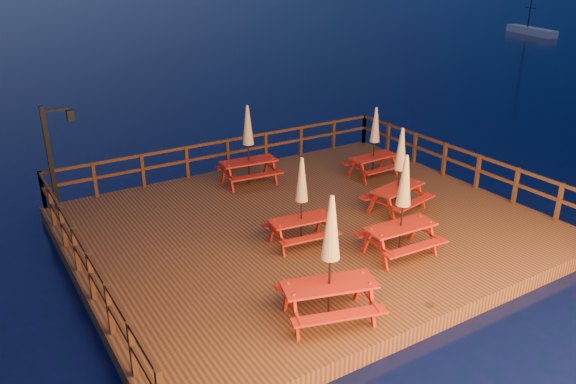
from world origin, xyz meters
The scene contains 12 objects.
ground centered at (0.00, 0.00, 0.00)m, with size 500.00×500.00×0.00m, color black.
deck centered at (0.00, 0.00, 0.20)m, with size 12.00×10.00×0.40m, color #412115.
deck_piles centered at (0.00, 0.00, -0.30)m, with size 11.44×9.44×1.40m.
railing centered at (0.00, 1.78, 1.16)m, with size 11.80×9.75×1.10m.
lamp_post centered at (-5.39, 4.55, 2.20)m, with size 0.85×0.18×3.00m.
sailboat centered at (43.72, 25.20, 0.34)m, with size 3.33×6.84×10.15m.
picnic_table_0 centered at (-0.79, -0.90, 1.59)m, with size 1.75×1.50×2.28m.
picnic_table_1 centered at (0.94, -2.60, 1.71)m, with size 1.84×1.54×2.52m.
picnic_table_2 centered at (-2.06, -3.85, 1.78)m, with size 2.21×1.99×2.65m.
picnic_table_3 centered at (0.05, 3.43, 1.72)m, with size 1.90×1.62×2.53m.
picnic_table_4 centered at (2.60, -0.66, 1.66)m, with size 1.96×1.72×2.43m.
picnic_table_5 centered at (3.80, 1.84, 1.60)m, with size 1.66×1.39×2.31m.
Camera 1 is at (-7.68, -11.39, 7.02)m, focal length 35.00 mm.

